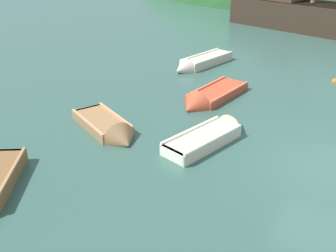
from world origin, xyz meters
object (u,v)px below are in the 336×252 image
object	(u,v)px
rowboat_portside	(200,64)
rowboat_outer_left	(212,137)
rowboat_center	(209,99)
buoy_orange	(335,82)
rowboat_far	(109,130)

from	to	relation	value
rowboat_portside	rowboat_outer_left	bearing A→B (deg)	42.13
rowboat_center	buoy_orange	xyz separation A→B (m)	(3.71, 5.32, -0.09)
rowboat_outer_left	rowboat_far	bearing A→B (deg)	125.99
rowboat_far	rowboat_portside	bearing A→B (deg)	119.41
rowboat_center	rowboat_far	bearing A→B (deg)	-13.72
rowboat_portside	buoy_orange	distance (m)	6.49
rowboat_far	rowboat_outer_left	bearing A→B (deg)	46.37
rowboat_outer_left	buoy_orange	xyz separation A→B (m)	(1.98, 8.24, -0.13)
rowboat_outer_left	rowboat_portside	world-z (taller)	rowboat_portside
buoy_orange	rowboat_outer_left	bearing A→B (deg)	-103.50
rowboat_far	buoy_orange	distance (m)	11.01
rowboat_far	rowboat_center	size ratio (longest dim) A/B	0.89
rowboat_far	rowboat_center	world-z (taller)	rowboat_center
rowboat_outer_left	rowboat_center	bearing A→B (deg)	41.64
rowboat_outer_left	rowboat_center	xyz separation A→B (m)	(-1.73, 2.92, -0.04)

